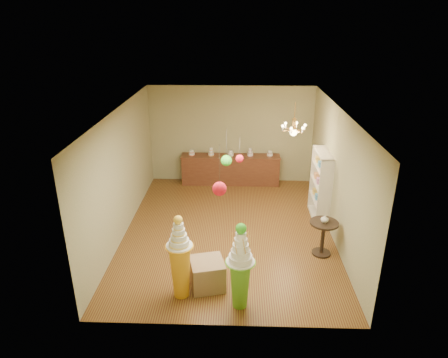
{
  "coord_description": "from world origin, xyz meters",
  "views": [
    {
      "loc": [
        0.2,
        -8.61,
        4.95
      ],
      "look_at": [
        -0.1,
        0.0,
        1.37
      ],
      "focal_mm": 32.0,
      "sensor_mm": 36.0,
      "label": 1
    }
  ],
  "objects_px": {
    "pedestal_green": "(240,273)",
    "pedestal_orange": "(180,264)",
    "sideboard": "(231,169)",
    "round_table": "(323,234)"
  },
  "relations": [
    {
      "from": "round_table",
      "to": "pedestal_orange",
      "type": "bearing_deg",
      "value": -152.72
    },
    {
      "from": "pedestal_green",
      "to": "sideboard",
      "type": "relative_size",
      "value": 0.56
    },
    {
      "from": "pedestal_green",
      "to": "sideboard",
      "type": "height_order",
      "value": "pedestal_green"
    },
    {
      "from": "pedestal_orange",
      "to": "sideboard",
      "type": "relative_size",
      "value": 0.56
    },
    {
      "from": "pedestal_green",
      "to": "pedestal_orange",
      "type": "relative_size",
      "value": 1.0
    },
    {
      "from": "pedestal_green",
      "to": "pedestal_orange",
      "type": "xyz_separation_m",
      "value": [
        -1.1,
        0.26,
        -0.02
      ]
    },
    {
      "from": "pedestal_green",
      "to": "round_table",
      "type": "height_order",
      "value": "pedestal_green"
    },
    {
      "from": "sideboard",
      "to": "round_table",
      "type": "height_order",
      "value": "sideboard"
    },
    {
      "from": "sideboard",
      "to": "pedestal_orange",
      "type": "bearing_deg",
      "value": -98.59
    },
    {
      "from": "pedestal_orange",
      "to": "round_table",
      "type": "bearing_deg",
      "value": 27.28
    }
  ]
}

